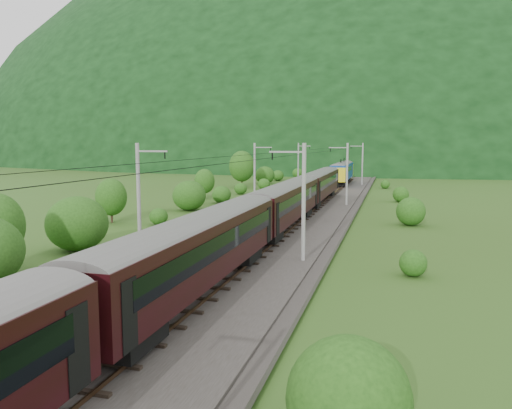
# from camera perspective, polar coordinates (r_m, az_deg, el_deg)

# --- Properties ---
(ground) EXTENTS (600.00, 600.00, 0.00)m
(ground) POSITION_cam_1_polar(r_m,az_deg,el_deg) (36.21, -4.38, -6.22)
(ground) COLOR #324E18
(ground) RESTS_ON ground
(railbed) EXTENTS (14.00, 220.00, 0.30)m
(railbed) POSITION_cam_1_polar(r_m,az_deg,el_deg) (45.52, -0.10, -3.26)
(railbed) COLOR #38332D
(railbed) RESTS_ON ground
(track_left) EXTENTS (2.40, 220.00, 0.27)m
(track_left) POSITION_cam_1_polar(r_m,az_deg,el_deg) (46.17, -2.98, -2.85)
(track_left) COLOR brown
(track_left) RESTS_ON railbed
(track_right) EXTENTS (2.40, 220.00, 0.27)m
(track_right) POSITION_cam_1_polar(r_m,az_deg,el_deg) (44.90, 2.85, -3.13)
(track_right) COLOR brown
(track_right) RESTS_ON railbed
(catenary_left) EXTENTS (2.54, 192.28, 8.00)m
(catenary_left) POSITION_cam_1_polar(r_m,az_deg,el_deg) (67.72, -0.10, 3.84)
(catenary_left) COLOR gray
(catenary_left) RESTS_ON railbed
(catenary_right) EXTENTS (2.54, 192.28, 8.00)m
(catenary_right) POSITION_cam_1_polar(r_m,az_deg,el_deg) (65.52, 10.29, 3.61)
(catenary_right) COLOR gray
(catenary_right) RESTS_ON railbed
(overhead_wires) EXTENTS (4.83, 198.00, 0.03)m
(overhead_wires) POSITION_cam_1_polar(r_m,az_deg,el_deg) (44.80, -0.11, 5.52)
(overhead_wires) COLOR black
(overhead_wires) RESTS_ON ground
(mountain_main) EXTENTS (504.00, 360.00, 244.00)m
(mountain_main) POSITION_cam_1_polar(r_m,az_deg,el_deg) (293.50, 13.17, 5.25)
(mountain_main) COLOR black
(mountain_main) RESTS_ON ground
(mountain_ridge) EXTENTS (336.00, 280.00, 132.00)m
(mountain_ridge) POSITION_cam_1_polar(r_m,az_deg,el_deg) (358.44, -6.18, 5.69)
(mountain_ridge) COLOR black
(mountain_ridge) RESTS_ON ground
(train) EXTENTS (2.87, 114.69, 4.98)m
(train) POSITION_cam_1_polar(r_m,az_deg,el_deg) (46.70, 3.49, 1.03)
(train) COLOR black
(train) RESTS_ON ground
(hazard_post_near) EXTENTS (0.16, 0.16, 1.51)m
(hazard_post_near) POSITION_cam_1_polar(r_m,az_deg,el_deg) (75.98, 5.75, 1.55)
(hazard_post_near) COLOR red
(hazard_post_near) RESTS_ON railbed
(hazard_post_far) EXTENTS (0.18, 0.18, 1.65)m
(hazard_post_far) POSITION_cam_1_polar(r_m,az_deg,el_deg) (91.60, 7.86, 2.49)
(hazard_post_far) COLOR red
(hazard_post_far) RESTS_ON railbed
(signal) EXTENTS (0.21, 0.21, 1.90)m
(signal) POSITION_cam_1_polar(r_m,az_deg,el_deg) (68.97, 2.52, 1.32)
(signal) COLOR black
(signal) RESTS_ON railbed
(vegetation_left) EXTENTS (9.53, 149.08, 6.86)m
(vegetation_left) POSITION_cam_1_polar(r_m,az_deg,el_deg) (49.46, -14.90, -0.06)
(vegetation_left) COLOR #204A13
(vegetation_left) RESTS_ON ground
(vegetation_right) EXTENTS (5.84, 103.40, 2.97)m
(vegetation_right) POSITION_cam_1_polar(r_m,az_deg,el_deg) (25.64, 15.06, -8.96)
(vegetation_right) COLOR #204A13
(vegetation_right) RESTS_ON ground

